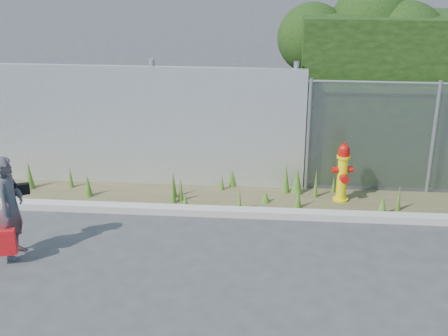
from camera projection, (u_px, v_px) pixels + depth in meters
name	position (u px, v px, depth m)	size (l,w,h in m)	color
ground	(237.00, 273.00, 8.61)	(80.00, 80.00, 0.00)	#353638
curb	(244.00, 212.00, 10.26)	(16.00, 0.22, 0.12)	#A19A92
weed_strip	(287.00, 194.00, 10.78)	(16.00, 1.28, 0.55)	#49432A
corrugated_fence	(69.00, 125.00, 11.23)	(8.50, 0.21, 2.30)	silver
fire_hydrant	(342.00, 173.00, 10.62)	(0.36, 0.32, 1.08)	yellow
woman	(10.00, 207.00, 8.80)	(0.56, 0.37, 1.54)	#0F585F
red_tote_bag	(3.00, 242.00, 8.70)	(0.34, 0.13, 0.45)	#A21109
black_shoulder_bag	(22.00, 189.00, 8.97)	(0.21, 0.09, 0.16)	black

